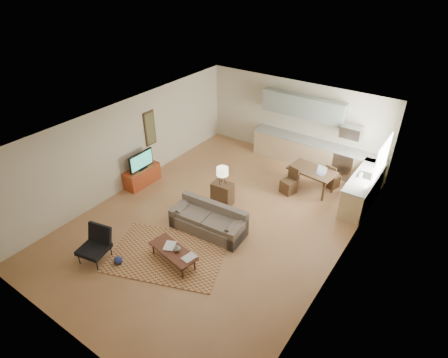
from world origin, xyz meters
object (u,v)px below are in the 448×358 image
Objects in this scene: sofa at (208,220)px; dining_table at (311,180)px; tv_credenza at (142,176)px; console_table at (222,194)px; armchair at (93,246)px; coffee_table at (173,256)px.

sofa is 1.50× the size of dining_table.
tv_credenza is at bearing -141.71° from dining_table.
console_table reaches higher than tv_credenza.
console_table is (1.14, 3.59, -0.08)m from armchair.
coffee_table is 3.71m from tv_credenza.
console_table is at bearing 104.37° from sofa.
console_table is 2.78m from dining_table.
armchair is 6.43m from dining_table.
tv_credenza reaches higher than coffee_table.
coffee_table is at bearing -84.68° from console_table.
armchair is at bearing -63.39° from tv_credenza.
dining_table is at bearing 84.55° from coffee_table.
sofa is at bearing -12.28° from tv_credenza.
console_table is at bearing -122.41° from dining_table.
tv_credenza is (-1.53, 3.05, -0.14)m from armchair.
dining_table is (2.91, 5.74, -0.07)m from armchair.
console_table is at bearing 11.49° from tv_credenza.
coffee_table is 1.86× the size of console_table.
tv_credenza is 0.88× the size of dining_table.
dining_table is at bearing 31.15° from tv_credenza.
console_table is 0.50× the size of dining_table.
armchair is 3.42m from tv_credenza.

